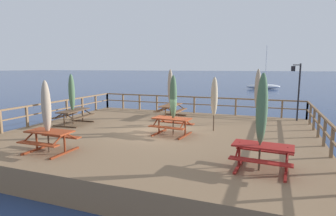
{
  "coord_description": "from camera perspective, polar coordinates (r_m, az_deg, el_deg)",
  "views": [
    {
      "loc": [
        4.75,
        -11.63,
        3.88
      ],
      "look_at": [
        0.0,
        0.89,
        1.9
      ],
      "focal_mm": 29.39,
      "sensor_mm": 36.0,
      "label": 1
    }
  ],
  "objects": [
    {
      "name": "picnic_table_front_left",
      "position": [
        15.32,
        -18.97,
        -1.15
      ],
      "size": [
        1.53,
        2.02,
        0.78
      ],
      "color": "brown",
      "rests_on": "wooden_deck"
    },
    {
      "name": "sailboat_distant",
      "position": [
        52.6,
        19.13,
        4.29
      ],
      "size": [
        6.22,
        3.5,
        7.72
      ],
      "color": "silver",
      "rests_on": "ground"
    },
    {
      "name": "wooden_deck",
      "position": [
        13.03,
        -1.4,
        -6.85
      ],
      "size": [
        13.71,
        11.86,
        0.9
      ],
      "primitive_type": "cube",
      "color": "#846647",
      "rests_on": "ground"
    },
    {
      "name": "ground_plane",
      "position": [
        13.15,
        -1.39,
        -8.74
      ],
      "size": [
        600.0,
        600.0,
        0.0
      ],
      "primitive_type": "plane",
      "color": "navy"
    },
    {
      "name": "patio_umbrella_short_back",
      "position": [
        10.46,
        -23.94,
        0.2
      ],
      "size": [
        0.32,
        0.32,
        2.55
      ],
      "color": "#4C3828",
      "rests_on": "wooden_deck"
    },
    {
      "name": "railing_side_left",
      "position": [
        16.49,
        -23.54,
        -0.14
      ],
      "size": [
        0.1,
        11.66,
        1.09
      ],
      "color": "brown",
      "rests_on": "wooden_deck"
    },
    {
      "name": "patio_umbrella_short_mid",
      "position": [
        13.03,
        9.57,
        2.31
      ],
      "size": [
        0.32,
        0.32,
        2.55
      ],
      "color": "#4C3828",
      "rests_on": "wooden_deck"
    },
    {
      "name": "picnic_table_mid_centre",
      "position": [
        8.54,
        19.0,
        -8.61
      ],
      "size": [
        1.78,
        1.52,
        0.78
      ],
      "color": "maroon",
      "rests_on": "wooden_deck"
    },
    {
      "name": "railing_side_right",
      "position": [
        12.01,
        29.78,
        -3.52
      ],
      "size": [
        0.1,
        11.66,
        1.09
      ],
      "color": "brown",
      "rests_on": "wooden_deck"
    },
    {
      "name": "patio_umbrella_tall_mid_right",
      "position": [
        12.08,
        1.1,
        2.28
      ],
      "size": [
        0.32,
        0.32,
        2.66
      ],
      "color": "#4C3828",
      "rests_on": "wooden_deck"
    },
    {
      "name": "railing_waterside_far",
      "position": [
        18.19,
        5.48,
        1.25
      ],
      "size": [
        13.51,
        0.1,
        1.09
      ],
      "color": "brown",
      "rests_on": "wooden_deck"
    },
    {
      "name": "patio_umbrella_tall_mid_left",
      "position": [
        15.25,
        -19.34,
        3.07
      ],
      "size": [
        0.32,
        0.32,
        2.65
      ],
      "color": "#4C3828",
      "rests_on": "wooden_deck"
    },
    {
      "name": "patio_umbrella_tall_back_left",
      "position": [
        16.38,
        0.49,
        4.39
      ],
      "size": [
        0.32,
        0.32,
        2.88
      ],
      "color": "#4C3828",
      "rests_on": "wooden_deck"
    },
    {
      "name": "patio_umbrella_tall_back_right",
      "position": [
        8.22,
        18.88,
        -0.26
      ],
      "size": [
        0.32,
        0.32,
        2.84
      ],
      "color": "#4C3828",
      "rests_on": "wooden_deck"
    },
    {
      "name": "picnic_table_mid_left",
      "position": [
        12.24,
        0.78,
        -3.05
      ],
      "size": [
        1.79,
        1.55,
        0.78
      ],
      "color": "#993819",
      "rests_on": "wooden_deck"
    },
    {
      "name": "lamp_post_hooked",
      "position": [
        16.8,
        25.16,
        4.65
      ],
      "size": [
        0.53,
        0.54,
        3.2
      ],
      "color": "black",
      "rests_on": "wooden_deck"
    },
    {
      "name": "picnic_table_back_left",
      "position": [
        16.51,
        0.59,
        -0.01
      ],
      "size": [
        1.45,
        2.06,
        0.78
      ],
      "color": "brown",
      "rests_on": "wooden_deck"
    },
    {
      "name": "picnic_table_back_right",
      "position": [
        10.65,
        -23.29,
        -5.5
      ],
      "size": [
        1.63,
        1.41,
        0.78
      ],
      "color": "#993819",
      "rests_on": "wooden_deck"
    },
    {
      "name": "patio_umbrella_tall_front",
      "position": [
        15.23,
        18.1,
        3.75
      ],
      "size": [
        0.32,
        0.32,
        2.92
      ],
      "color": "#4C3828",
      "rests_on": "wooden_deck"
    }
  ]
}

